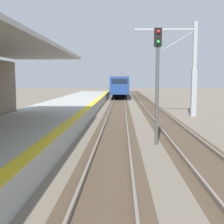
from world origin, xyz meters
The scene contains 6 objects.
station_platform centered at (-2.50, 16.00, 0.45)m, with size 5.00×80.00×0.91m.
track_pair_nearest_platform centered at (1.90, 20.00, 0.05)m, with size 2.34×120.00×0.16m.
track_pair_middle centered at (5.30, 20.00, 0.05)m, with size 2.34×120.00×0.16m.
approaching_train centered at (1.90, 54.21, 2.18)m, with size 2.93×19.60×4.76m.
rail_signal_post centered at (3.87, 14.99, 3.19)m, with size 0.32×0.34×5.20m.
catenary_pylon_far_side centered at (7.76, 25.77, 3.60)m, with size 5.00×0.40×7.50m.
Camera 1 is at (2.30, 1.55, 2.94)m, focal length 47.86 mm.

